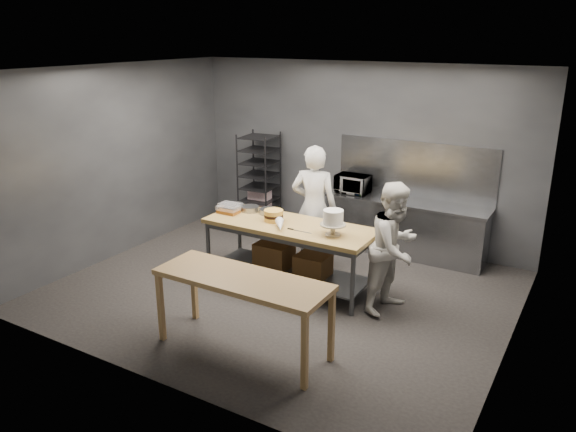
# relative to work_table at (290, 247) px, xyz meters

# --- Properties ---
(ground) EXTENTS (6.00, 6.00, 0.00)m
(ground) POSITION_rel_work_table_xyz_m (0.01, -0.24, -0.57)
(ground) COLOR black
(ground) RESTS_ON ground
(back_wall) EXTENTS (6.00, 0.04, 3.00)m
(back_wall) POSITION_rel_work_table_xyz_m (0.01, 2.26, 0.93)
(back_wall) COLOR #4C4F54
(back_wall) RESTS_ON ground
(work_table) EXTENTS (2.40, 0.90, 0.92)m
(work_table) POSITION_rel_work_table_xyz_m (0.00, 0.00, 0.00)
(work_table) COLOR olive
(work_table) RESTS_ON ground
(near_counter) EXTENTS (2.00, 0.70, 0.90)m
(near_counter) POSITION_rel_work_table_xyz_m (0.43, -1.77, 0.24)
(near_counter) COLOR olive
(near_counter) RESTS_ON ground
(back_counter) EXTENTS (2.60, 0.60, 0.90)m
(back_counter) POSITION_rel_work_table_xyz_m (1.01, 1.94, -0.12)
(back_counter) COLOR slate
(back_counter) RESTS_ON ground
(splashback_panel) EXTENTS (2.60, 0.02, 0.90)m
(splashback_panel) POSITION_rel_work_table_xyz_m (1.01, 2.24, 0.78)
(splashback_panel) COLOR slate
(splashback_panel) RESTS_ON back_counter
(speed_rack) EXTENTS (0.66, 0.71, 1.75)m
(speed_rack) POSITION_rel_work_table_xyz_m (-1.73, 1.86, 0.28)
(speed_rack) COLOR black
(speed_rack) RESTS_ON ground
(chef_behind) EXTENTS (0.78, 0.61, 1.89)m
(chef_behind) POSITION_rel_work_table_xyz_m (-0.02, 0.75, 0.37)
(chef_behind) COLOR white
(chef_behind) RESTS_ON ground
(chef_right) EXTENTS (0.82, 0.96, 1.70)m
(chef_right) POSITION_rel_work_table_xyz_m (1.52, 0.03, 0.28)
(chef_right) COLOR silver
(chef_right) RESTS_ON ground
(microwave) EXTENTS (0.54, 0.37, 0.30)m
(microwave) POSITION_rel_work_table_xyz_m (0.07, 1.94, 0.48)
(microwave) COLOR black
(microwave) RESTS_ON back_counter
(frosted_cake_stand) EXTENTS (0.34, 0.34, 0.35)m
(frosted_cake_stand) POSITION_rel_work_table_xyz_m (0.72, -0.13, 0.57)
(frosted_cake_stand) COLOR #B1A68E
(frosted_cake_stand) RESTS_ON work_table
(layer_cake) EXTENTS (0.27, 0.27, 0.16)m
(layer_cake) POSITION_rel_work_table_xyz_m (-0.26, -0.02, 0.43)
(layer_cake) COLOR gold
(layer_cake) RESTS_ON work_table
(cake_pans) EXTENTS (0.87, 0.36, 0.07)m
(cake_pans) POSITION_rel_work_table_xyz_m (-0.80, 0.19, 0.39)
(cake_pans) COLOR gray
(cake_pans) RESTS_ON work_table
(piping_bag) EXTENTS (0.31, 0.38, 0.12)m
(piping_bag) POSITION_rel_work_table_xyz_m (0.01, -0.29, 0.41)
(piping_bag) COLOR white
(piping_bag) RESTS_ON work_table
(offset_spatula) EXTENTS (0.36, 0.02, 0.02)m
(offset_spatula) POSITION_rel_work_table_xyz_m (0.22, -0.21, 0.35)
(offset_spatula) COLOR slate
(offset_spatula) RESTS_ON work_table
(pastry_clamshells) EXTENTS (0.37, 0.33, 0.11)m
(pastry_clamshells) POSITION_rel_work_table_xyz_m (-1.04, 0.00, 0.40)
(pastry_clamshells) COLOR #9C5C1F
(pastry_clamshells) RESTS_ON work_table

